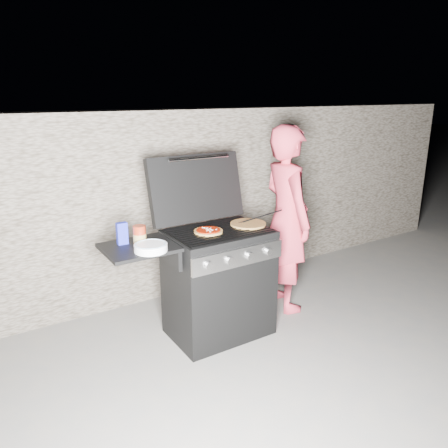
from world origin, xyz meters
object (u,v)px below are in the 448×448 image
gas_grill (192,290)px  person (286,219)px  pizza_topped (208,231)px  sauce_jar (140,235)px

gas_grill → person: size_ratio=0.79×
pizza_topped → person: bearing=7.6°
gas_grill → person: 1.12m
pizza_topped → person: person is taller
gas_grill → sauce_jar: (-0.40, 0.03, 0.52)m
pizza_topped → sauce_jar: bearing=175.7°
pizza_topped → sauce_jar: size_ratio=1.59×
sauce_jar → gas_grill: bearing=-4.1°
gas_grill → sauce_jar: 0.65m
sauce_jar → person: bearing=3.1°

